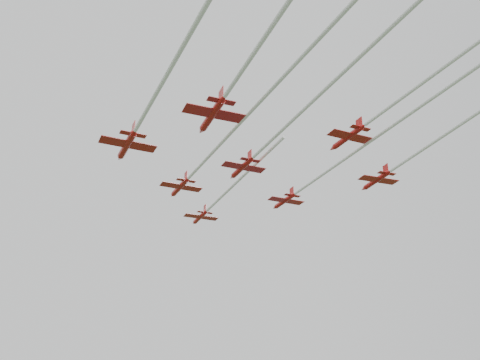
{
  "coord_description": "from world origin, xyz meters",
  "views": [
    {
      "loc": [
        6.24,
        -93.93,
        12.85
      ],
      "look_at": [
        1.24,
        0.2,
        53.59
      ],
      "focal_mm": 40.0,
      "sensor_mm": 36.0,
      "label": 1
    }
  ],
  "objects_px": {
    "jet_lead": "(217,201)",
    "jet_row3_right": "(411,158)",
    "jet_row4_right": "(394,104)",
    "jet_row2_right": "(328,171)",
    "jet_row2_left": "(217,147)",
    "jet_row3_mid": "(295,118)",
    "jet_row4_left": "(245,66)",
    "jet_row3_left": "(146,112)"
  },
  "relations": [
    {
      "from": "jet_row2_left",
      "to": "jet_row4_right",
      "type": "relative_size",
      "value": 1.39
    },
    {
      "from": "jet_row3_mid",
      "to": "jet_row3_left",
      "type": "bearing_deg",
      "value": 156.78
    },
    {
      "from": "jet_row2_right",
      "to": "jet_row4_right",
      "type": "xyz_separation_m",
      "value": [
        7.61,
        -23.27,
        0.35
      ]
    },
    {
      "from": "jet_lead",
      "to": "jet_row4_left",
      "type": "bearing_deg",
      "value": -106.21
    },
    {
      "from": "jet_lead",
      "to": "jet_row3_left",
      "type": "distance_m",
      "value": 40.35
    },
    {
      "from": "jet_row2_left",
      "to": "jet_row4_right",
      "type": "distance_m",
      "value": 29.54
    },
    {
      "from": "jet_row3_left",
      "to": "jet_row2_left",
      "type": "bearing_deg",
      "value": 25.94
    },
    {
      "from": "jet_lead",
      "to": "jet_row4_right",
      "type": "distance_m",
      "value": 48.15
    },
    {
      "from": "jet_row3_mid",
      "to": "jet_row3_right",
      "type": "distance_m",
      "value": 29.11
    },
    {
      "from": "jet_row2_left",
      "to": "jet_row4_right",
      "type": "bearing_deg",
      "value": -49.03
    },
    {
      "from": "jet_lead",
      "to": "jet_row4_right",
      "type": "xyz_separation_m",
      "value": [
        30.08,
        -37.59,
        0.49
      ]
    },
    {
      "from": "jet_row3_right",
      "to": "jet_lead",
      "type": "bearing_deg",
      "value": 129.85
    },
    {
      "from": "jet_row4_right",
      "to": "jet_row2_right",
      "type": "bearing_deg",
      "value": 80.45
    },
    {
      "from": "jet_row4_left",
      "to": "jet_row3_mid",
      "type": "bearing_deg",
      "value": 33.95
    },
    {
      "from": "jet_row2_right",
      "to": "jet_row4_left",
      "type": "height_order",
      "value": "jet_row2_right"
    },
    {
      "from": "jet_row3_right",
      "to": "jet_row3_mid",
      "type": "bearing_deg",
      "value": -161.22
    },
    {
      "from": "jet_row2_left",
      "to": "jet_row4_left",
      "type": "distance_m",
      "value": 23.41
    },
    {
      "from": "jet_lead",
      "to": "jet_row2_left",
      "type": "xyz_separation_m",
      "value": [
        2.56,
        -26.94,
        -0.67
      ]
    },
    {
      "from": "jet_lead",
      "to": "jet_row4_left",
      "type": "height_order",
      "value": "jet_lead"
    },
    {
      "from": "jet_row2_left",
      "to": "jet_row2_right",
      "type": "relative_size",
      "value": 1.09
    },
    {
      "from": "jet_row3_left",
      "to": "jet_row4_right",
      "type": "relative_size",
      "value": 1.07
    },
    {
      "from": "jet_row2_left",
      "to": "jet_row3_left",
      "type": "xyz_separation_m",
      "value": [
        -9.51,
        -12.79,
        -0.39
      ]
    },
    {
      "from": "jet_row3_left",
      "to": "jet_row3_right",
      "type": "height_order",
      "value": "jet_row3_right"
    },
    {
      "from": "jet_row3_mid",
      "to": "jet_row4_right",
      "type": "distance_m",
      "value": 15.08
    },
    {
      "from": "jet_lead",
      "to": "jet_row2_left",
      "type": "distance_m",
      "value": 27.07
    },
    {
      "from": "jet_row3_right",
      "to": "jet_row4_right",
      "type": "distance_m",
      "value": 19.74
    },
    {
      "from": "jet_row3_left",
      "to": "jet_row3_mid",
      "type": "relative_size",
      "value": 0.78
    },
    {
      "from": "jet_row4_left",
      "to": "jet_row3_left",
      "type": "bearing_deg",
      "value": 122.46
    },
    {
      "from": "jet_lead",
      "to": "jet_row3_right",
      "type": "relative_size",
      "value": 1.0
    },
    {
      "from": "jet_lead",
      "to": "jet_row2_right",
      "type": "relative_size",
      "value": 0.79
    },
    {
      "from": "jet_row3_left",
      "to": "jet_row3_mid",
      "type": "bearing_deg",
      "value": -23.85
    },
    {
      "from": "jet_row2_left",
      "to": "jet_lead",
      "type": "bearing_deg",
      "value": 67.54
    },
    {
      "from": "jet_row2_left",
      "to": "jet_row3_left",
      "type": "distance_m",
      "value": 15.95
    },
    {
      "from": "jet_row3_right",
      "to": "jet_row4_right",
      "type": "height_order",
      "value": "jet_row4_right"
    },
    {
      "from": "jet_row2_right",
      "to": "jet_row3_left",
      "type": "relative_size",
      "value": 1.19
    },
    {
      "from": "jet_row3_mid",
      "to": "jet_row4_right",
      "type": "bearing_deg",
      "value": -23.86
    },
    {
      "from": "jet_row3_right",
      "to": "jet_row4_right",
      "type": "bearing_deg",
      "value": -133.09
    },
    {
      "from": "jet_lead",
      "to": "jet_row2_left",
      "type": "height_order",
      "value": "jet_lead"
    },
    {
      "from": "jet_row3_left",
      "to": "jet_row4_left",
      "type": "relative_size",
      "value": 0.91
    },
    {
      "from": "jet_row2_right",
      "to": "jet_row3_mid",
      "type": "relative_size",
      "value": 0.93
    },
    {
      "from": "jet_row3_mid",
      "to": "jet_row3_right",
      "type": "xyz_separation_m",
      "value": [
        21.71,
        19.28,
        2.16
      ]
    },
    {
      "from": "jet_row3_right",
      "to": "jet_row4_left",
      "type": "distance_m",
      "value": 41.93
    }
  ]
}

